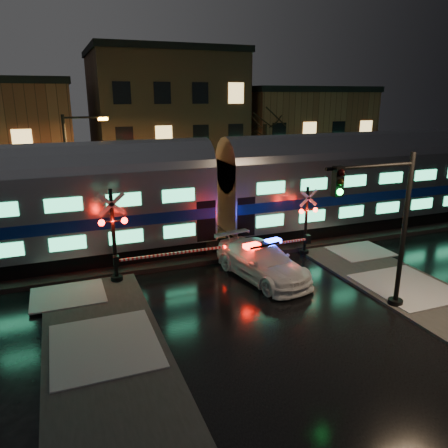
# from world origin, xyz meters

# --- Properties ---
(ground) EXTENTS (120.00, 120.00, 0.00)m
(ground) POSITION_xyz_m (0.00, 0.00, 0.00)
(ground) COLOR black
(ground) RESTS_ON ground
(ballast) EXTENTS (90.00, 4.20, 0.24)m
(ballast) POSITION_xyz_m (0.00, 5.00, 0.12)
(ballast) COLOR black
(ballast) RESTS_ON ground
(sidewalk_left) EXTENTS (4.00, 20.00, 0.12)m
(sidewalk_left) POSITION_xyz_m (-6.50, -6.00, 0.06)
(sidewalk_left) COLOR #2D2D2D
(sidewalk_left) RESTS_ON ground
(building_mid) EXTENTS (12.00, 11.00, 11.50)m
(building_mid) POSITION_xyz_m (2.00, 22.50, 5.75)
(building_mid) COLOR brown
(building_mid) RESTS_ON ground
(building_right) EXTENTS (12.00, 10.00, 8.50)m
(building_right) POSITION_xyz_m (15.00, 22.00, 4.25)
(building_right) COLOR brown
(building_right) RESTS_ON ground
(train) EXTENTS (51.00, 3.12, 5.92)m
(train) POSITION_xyz_m (0.48, 5.00, 3.38)
(train) COLOR black
(train) RESTS_ON ballast
(police_car) EXTENTS (3.26, 5.90, 1.79)m
(police_car) POSITION_xyz_m (1.09, 0.50, 0.82)
(police_car) COLOR white
(police_car) RESTS_ON ground
(crossing_signal_right) EXTENTS (5.25, 0.63, 3.72)m
(crossing_signal_right) POSITION_xyz_m (4.18, 2.30, 1.53)
(crossing_signal_right) COLOR black
(crossing_signal_right) RESTS_ON ground
(crossing_signal_left) EXTENTS (6.17, 0.67, 4.37)m
(crossing_signal_left) POSITION_xyz_m (-4.99, 2.31, 1.81)
(crossing_signal_left) COLOR black
(crossing_signal_left) RESTS_ON ground
(traffic_light) EXTENTS (4.04, 0.72, 6.25)m
(traffic_light) POSITION_xyz_m (3.87, -4.14, 3.32)
(traffic_light) COLOR black
(traffic_light) RESTS_ON ground
(streetlight) EXTENTS (2.43, 0.25, 7.26)m
(streetlight) POSITION_xyz_m (-6.56, 9.00, 4.19)
(streetlight) COLOR black
(streetlight) RESTS_ON ground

